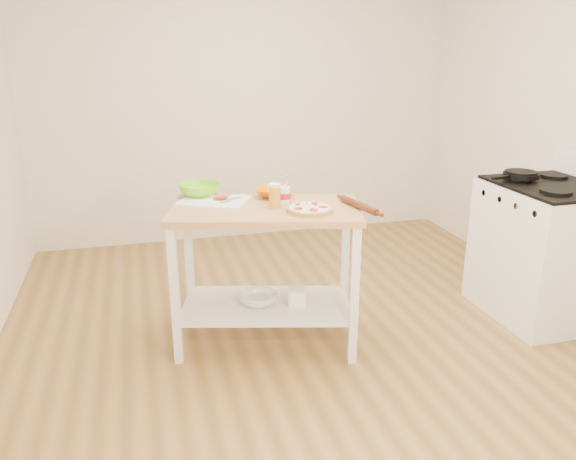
% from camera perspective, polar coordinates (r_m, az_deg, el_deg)
% --- Properties ---
extents(room_shell, '(4.04, 4.54, 2.74)m').
position_cam_1_polar(room_shell, '(3.26, 3.34, 9.93)').
color(room_shell, olive).
rests_on(room_shell, ground).
extents(prep_island, '(1.25, 0.89, 0.90)m').
position_cam_1_polar(prep_island, '(3.44, -2.28, -1.69)').
color(prep_island, tan).
rests_on(prep_island, ground).
extents(gas_stove, '(0.70, 0.81, 1.11)m').
position_cam_1_polar(gas_stove, '(4.27, 24.64, -1.88)').
color(gas_stove, white).
rests_on(gas_stove, ground).
extents(skillet, '(0.37, 0.24, 0.03)m').
position_cam_1_polar(skillet, '(4.18, 22.53, 5.18)').
color(skillet, black).
rests_on(skillet, gas_stove).
extents(pizza, '(0.28, 0.28, 0.04)m').
position_cam_1_polar(pizza, '(3.27, 2.25, 2.18)').
color(pizza, tan).
rests_on(pizza, prep_island).
extents(cutting_board, '(0.49, 0.45, 0.04)m').
position_cam_1_polar(cutting_board, '(3.51, -7.50, 3.02)').
color(cutting_board, white).
rests_on(cutting_board, prep_island).
extents(spatula, '(0.14, 0.09, 0.01)m').
position_cam_1_polar(spatula, '(3.47, -5.96, 3.07)').
color(spatula, teal).
rests_on(spatula, cutting_board).
extents(knife, '(0.25, 0.15, 0.01)m').
position_cam_1_polar(knife, '(3.64, -8.39, 3.68)').
color(knife, silver).
rests_on(knife, cutting_board).
extents(orange_bowl, '(0.32, 0.32, 0.06)m').
position_cam_1_polar(orange_bowl, '(3.58, -1.38, 3.85)').
color(orange_bowl, orange).
rests_on(orange_bowl, prep_island).
extents(green_bowl, '(0.37, 0.37, 0.08)m').
position_cam_1_polar(green_bowl, '(3.64, -8.95, 4.05)').
color(green_bowl, '#72D919').
rests_on(green_bowl, prep_island).
extents(beer_pint, '(0.07, 0.07, 0.14)m').
position_cam_1_polar(beer_pint, '(3.34, -1.36, 3.53)').
color(beer_pint, gold).
rests_on(beer_pint, prep_island).
extents(yogurt_tub, '(0.09, 0.09, 0.18)m').
position_cam_1_polar(yogurt_tub, '(3.42, -0.48, 3.55)').
color(yogurt_tub, white).
rests_on(yogurt_tub, prep_island).
extents(rolling_pin, '(0.11, 0.36, 0.04)m').
position_cam_1_polar(rolling_pin, '(3.34, 7.22, 2.49)').
color(rolling_pin, '#552813').
rests_on(rolling_pin, prep_island).
extents(shelf_glass_bowl, '(0.27, 0.27, 0.07)m').
position_cam_1_polar(shelf_glass_bowl, '(3.58, -3.06, -6.98)').
color(shelf_glass_bowl, silver).
rests_on(shelf_glass_bowl, prep_island).
extents(shelf_bin, '(0.13, 0.13, 0.11)m').
position_cam_1_polar(shelf_bin, '(3.56, 0.91, -6.79)').
color(shelf_bin, white).
rests_on(shelf_bin, prep_island).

